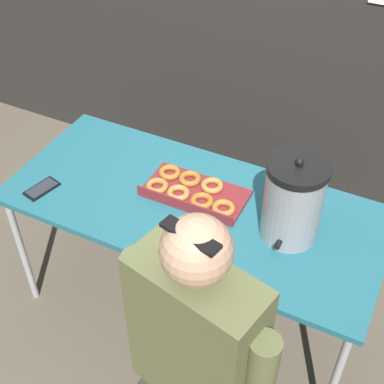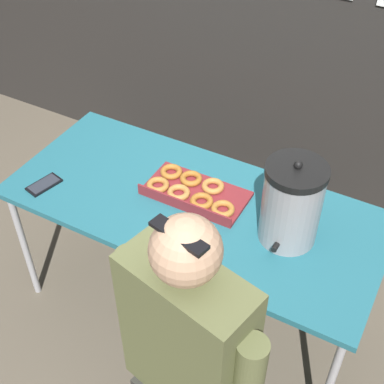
{
  "view_description": "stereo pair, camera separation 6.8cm",
  "coord_description": "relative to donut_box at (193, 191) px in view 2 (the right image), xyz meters",
  "views": [
    {
      "loc": [
        0.72,
        -1.46,
        2.24
      ],
      "look_at": [
        -0.0,
        0.0,
        0.77
      ],
      "focal_mm": 50.0,
      "sensor_mm": 36.0,
      "label": 1
    },
    {
      "loc": [
        0.78,
        -1.43,
        2.24
      ],
      "look_at": [
        -0.0,
        0.0,
        0.77
      ],
      "focal_mm": 50.0,
      "sensor_mm": 36.0,
      "label": 2
    }
  ],
  "objects": [
    {
      "name": "coffee_urn",
      "position": [
        0.44,
        -0.03,
        0.15
      ],
      "size": [
        0.23,
        0.26,
        0.37
      ],
      "color": "#939399",
      "rests_on": "folding_table"
    },
    {
      "name": "cell_phone",
      "position": [
        -0.59,
        -0.26,
        -0.01
      ],
      "size": [
        0.11,
        0.16,
        0.01
      ],
      "rotation": [
        0.0,
        0.0,
        -0.24
      ],
      "color": "black",
      "rests_on": "folding_table"
    },
    {
      "name": "donut_box",
      "position": [
        0.0,
        0.0,
        0.0
      ],
      "size": [
        0.44,
        0.24,
        0.05
      ],
      "rotation": [
        0.0,
        0.0,
        -0.0
      ],
      "color": "maroon",
      "rests_on": "folding_table"
    },
    {
      "name": "folding_table",
      "position": [
        0.02,
        -0.05,
        -0.06
      ],
      "size": [
        1.59,
        0.7,
        0.71
      ],
      "color": "#236675",
      "rests_on": "ground"
    },
    {
      "name": "ground_plane",
      "position": [
        0.02,
        -0.05,
        -0.73
      ],
      "size": [
        12.0,
        12.0,
        0.0
      ],
      "primitive_type": "plane",
      "color": "brown"
    },
    {
      "name": "person_seated",
      "position": [
        0.34,
        -0.66,
        -0.12
      ],
      "size": [
        0.56,
        0.31,
        1.28
      ],
      "rotation": [
        0.0,
        0.0,
        2.92
      ],
      "color": "#33332D",
      "rests_on": "ground"
    }
  ]
}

